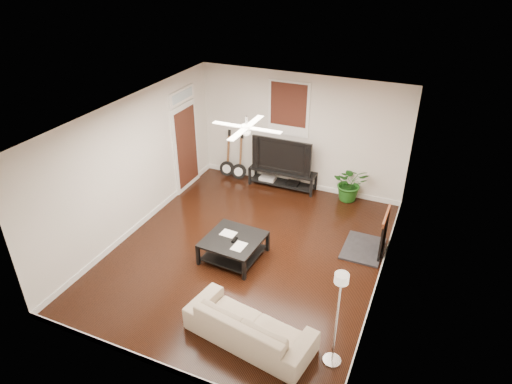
# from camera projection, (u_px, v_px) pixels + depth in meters

# --- Properties ---
(room) EXTENTS (5.01, 6.01, 2.81)m
(room) POSITION_uv_depth(u_px,v_px,m) (247.00, 190.00, 8.17)
(room) COLOR black
(room) RESTS_ON ground
(brick_accent) EXTENTS (0.02, 2.20, 2.80)m
(brick_accent) POSITION_uv_depth(u_px,v_px,m) (396.00, 192.00, 8.10)
(brick_accent) COLOR #B4613A
(brick_accent) RESTS_ON floor
(fireplace) EXTENTS (0.80, 1.10, 0.92)m
(fireplace) POSITION_uv_depth(u_px,v_px,m) (374.00, 232.00, 8.67)
(fireplace) COLOR black
(fireplace) RESTS_ON floor
(window_back) EXTENTS (1.00, 0.06, 1.30)m
(window_back) POSITION_uv_depth(u_px,v_px,m) (289.00, 109.00, 10.38)
(window_back) COLOR #401811
(window_back) RESTS_ON wall_back
(door_left) EXTENTS (0.08, 1.00, 2.50)m
(door_left) POSITION_uv_depth(u_px,v_px,m) (185.00, 139.00, 10.62)
(door_left) COLOR white
(door_left) RESTS_ON wall_left
(tv_stand) EXTENTS (1.64, 0.44, 0.46)m
(tv_stand) POSITION_uv_depth(u_px,v_px,m) (282.00, 178.00, 11.08)
(tv_stand) COLOR black
(tv_stand) RESTS_ON floor
(tv) EXTENTS (1.47, 0.19, 0.85)m
(tv) POSITION_uv_depth(u_px,v_px,m) (284.00, 154.00, 10.78)
(tv) COLOR black
(tv) RESTS_ON tv_stand
(coffee_table) EXTENTS (1.10, 1.10, 0.44)m
(coffee_table) POSITION_uv_depth(u_px,v_px,m) (234.00, 248.00, 8.62)
(coffee_table) COLOR black
(coffee_table) RESTS_ON floor
(sofa) EXTENTS (2.09, 1.10, 0.58)m
(sofa) POSITION_uv_depth(u_px,v_px,m) (250.00, 325.00, 6.80)
(sofa) COLOR tan
(sofa) RESTS_ON floor
(floor_lamp) EXTENTS (0.31, 0.31, 1.63)m
(floor_lamp) POSITION_uv_depth(u_px,v_px,m) (337.00, 320.00, 6.18)
(floor_lamp) COLOR white
(floor_lamp) RESTS_ON floor
(potted_plant) EXTENTS (0.94, 0.87, 0.88)m
(potted_plant) POSITION_uv_depth(u_px,v_px,m) (350.00, 183.00, 10.43)
(potted_plant) COLOR #1D5718
(potted_plant) RESTS_ON floor
(guitar_left) EXTENTS (0.41, 0.31, 1.23)m
(guitar_left) POSITION_uv_depth(u_px,v_px,m) (227.00, 154.00, 11.39)
(guitar_left) COLOR black
(guitar_left) RESTS_ON floor
(guitar_right) EXTENTS (0.43, 0.34, 1.23)m
(guitar_right) POSITION_uv_depth(u_px,v_px,m) (239.00, 157.00, 11.24)
(guitar_right) COLOR black
(guitar_right) RESTS_ON floor
(ceiling_fan) EXTENTS (1.24, 1.24, 0.32)m
(ceiling_fan) POSITION_uv_depth(u_px,v_px,m) (247.00, 127.00, 7.58)
(ceiling_fan) COLOR white
(ceiling_fan) RESTS_ON ceiling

